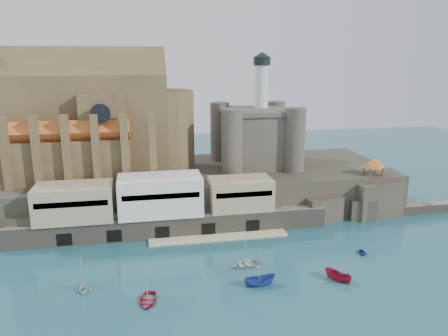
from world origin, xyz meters
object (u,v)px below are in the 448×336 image
object	(u,v)px
castle_keep	(255,134)
boat_0	(148,302)
pavilion	(374,164)
boat_2	(260,285)
church	(96,124)

from	to	relation	value
castle_keep	boat_0	bearing A→B (deg)	-123.00
castle_keep	boat_0	xyz separation A→B (m)	(-29.85, -45.97, -18.31)
castle_keep	boat_0	size ratio (longest dim) A/B	5.29
pavilion	boat_2	world-z (taller)	pavilion
church	pavilion	size ratio (longest dim) A/B	7.34
castle_keep	boat_0	distance (m)	57.79
castle_keep	pavilion	bearing A→B (deg)	-30.18
castle_keep	boat_2	bearing A→B (deg)	-103.76
castle_keep	church	bearing A→B (deg)	178.89
church	boat_2	bearing A→B (deg)	-57.05
church	boat_2	size ratio (longest dim) A/B	8.43
boat_0	boat_2	xyz separation A→B (m)	(18.97, 1.52, 0.00)
castle_keep	boat_2	xyz separation A→B (m)	(-10.89, -44.45, -18.31)
church	castle_keep	world-z (taller)	church
castle_keep	pavilion	world-z (taller)	castle_keep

